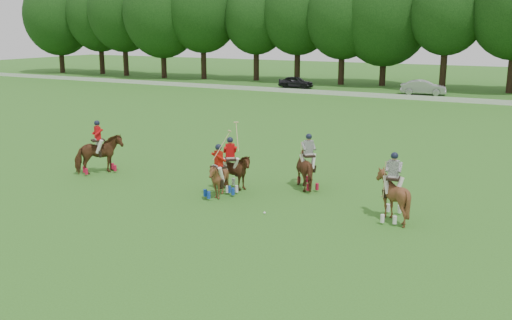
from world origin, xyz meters
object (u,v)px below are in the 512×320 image
at_px(polo_red_c, 219,179).
at_px(polo_stripe_b, 392,195).
at_px(polo_ball, 264,213).
at_px(polo_red_a, 99,154).
at_px(polo_red_b, 230,172).
at_px(polo_stripe_a, 308,169).
at_px(car_mid, 423,87).
at_px(car_left, 296,82).

height_order(polo_red_c, polo_stripe_b, polo_red_c).
xyz_separation_m(polo_stripe_b, polo_ball, (-4.25, -1.55, -0.85)).
height_order(polo_red_c, polo_ball, polo_red_c).
bearing_deg(polo_red_a, polo_red_b, 3.12).
distance_m(polo_red_b, polo_ball, 3.45).
relative_size(polo_red_b, polo_stripe_a, 1.20).
height_order(car_mid, polo_stripe_a, polo_stripe_a).
xyz_separation_m(polo_red_a, polo_ball, (9.47, -1.71, -0.88)).
bearing_deg(car_left, polo_ball, -158.22).
xyz_separation_m(polo_red_c, polo_stripe_a, (2.63, 2.90, 0.08)).
bearing_deg(polo_stripe_b, polo_ball, -160.04).
bearing_deg(polo_red_b, car_mid, 90.14).
height_order(polo_stripe_b, polo_ball, polo_stripe_b).
height_order(polo_red_a, polo_stripe_b, polo_red_a).
height_order(car_left, car_mid, car_mid).
relative_size(car_left, polo_stripe_a, 1.65).
height_order(car_left, polo_stripe_a, polo_stripe_a).
bearing_deg(polo_red_c, car_left, 109.58).
xyz_separation_m(polo_red_a, polo_red_b, (6.83, 0.37, -0.12)).
height_order(car_left, polo_red_c, polo_red_c).
relative_size(polo_red_a, polo_stripe_a, 1.06).
height_order(polo_red_a, polo_stripe_a, polo_red_a).
distance_m(car_mid, polo_red_b, 38.44).
height_order(polo_red_b, polo_ball, polo_red_b).
height_order(polo_stripe_a, polo_ball, polo_stripe_a).
relative_size(polo_stripe_b, polo_ball, 27.12).
relative_size(car_mid, polo_stripe_a, 1.88).
bearing_deg(polo_stripe_a, car_left, 114.50).
distance_m(polo_red_a, polo_ball, 9.67).
height_order(car_mid, polo_red_c, polo_red_c).
distance_m(car_left, car_mid, 13.86).
height_order(car_left, polo_red_a, polo_red_a).
bearing_deg(car_left, polo_red_c, -160.92).
bearing_deg(car_mid, polo_red_a, 160.30).
bearing_deg(car_left, polo_red_a, -170.09).
bearing_deg(polo_red_b, polo_stripe_b, -4.46).
distance_m(car_left, polo_red_b, 40.90).
height_order(polo_stripe_a, polo_stripe_b, polo_stripe_b).
xyz_separation_m(polo_stripe_a, polo_stripe_b, (4.17, -2.36, 0.05)).
distance_m(polo_stripe_b, polo_ball, 4.61).
distance_m(car_left, polo_stripe_b, 44.21).
bearing_deg(polo_stripe_a, polo_red_c, -132.21).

